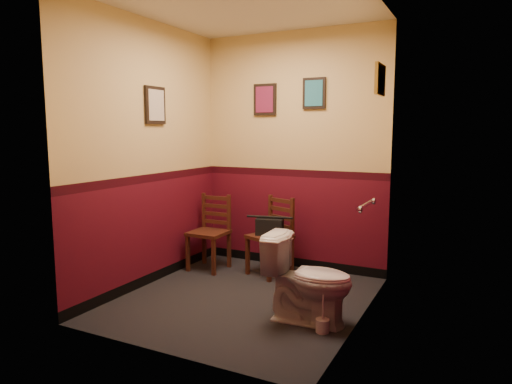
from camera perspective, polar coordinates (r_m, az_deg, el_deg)
floor at (r=4.46m, az=-1.48°, el=-13.23°), size 2.20×2.40×0.00m
ceiling at (r=4.31m, az=-1.61°, el=22.56°), size 2.20×2.40×0.00m
wall_back at (r=5.26m, az=4.66°, el=5.01°), size 2.20×0.00×2.70m
wall_front at (r=3.17m, az=-11.84°, el=3.15°), size 2.20×0.00×2.70m
wall_left at (r=4.79m, az=-13.25°, el=4.58°), size 0.00×2.40×2.70m
wall_right at (r=3.78m, az=13.34°, el=3.81°), size 0.00×2.40×2.70m
grab_bar at (r=4.08m, az=13.57°, el=-1.59°), size 0.05×0.56×0.06m
framed_print_back_a at (r=5.39m, az=1.12°, el=11.48°), size 0.28×0.04×0.36m
framed_print_back_b at (r=5.17m, az=7.28°, el=12.14°), size 0.26×0.04×0.34m
framed_print_left at (r=4.86m, az=-12.48°, el=10.54°), size 0.04×0.30×0.38m
framed_print_right at (r=4.39m, az=15.23°, el=13.40°), size 0.04×0.34×0.28m
toilet at (r=3.88m, az=6.59°, el=-10.84°), size 0.76×0.46×0.72m
toilet_brush at (r=3.81m, az=8.31°, el=-16.08°), size 0.11×0.11×0.39m
chair_left at (r=5.31m, az=-5.74°, el=-5.01°), size 0.40×0.40×0.86m
chair_right at (r=5.08m, az=2.03°, el=-5.52°), size 0.52×0.52×0.86m
handbag at (r=5.03m, az=1.72°, el=-4.35°), size 0.32×0.21×0.21m
tp_stack at (r=5.35m, az=3.45°, el=-8.22°), size 0.23×0.14×0.31m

